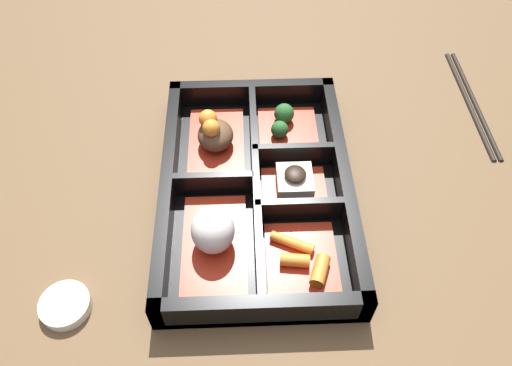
{
  "coord_description": "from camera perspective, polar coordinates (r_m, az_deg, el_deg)",
  "views": [
    {
      "loc": [
        -0.36,
        0.01,
        0.48
      ],
      "look_at": [
        0.0,
        0.0,
        0.03
      ],
      "focal_mm": 35.0,
      "sensor_mm": 36.0,
      "label": 1
    }
  ],
  "objects": [
    {
      "name": "chopsticks",
      "position": [
        0.76,
        23.48,
        8.55
      ],
      "size": [
        0.22,
        0.02,
        0.01
      ],
      "color": "black",
      "rests_on": "ground_plane"
    },
    {
      "name": "bowl_tofu",
      "position": [
        0.58,
        4.4,
        -0.03
      ],
      "size": [
        0.06,
        0.08,
        0.03
      ],
      "color": "#B22D19",
      "rests_on": "bento_base"
    },
    {
      "name": "bowl_stew",
      "position": [
        0.62,
        -4.73,
        5.31
      ],
      "size": [
        0.13,
        0.07,
        0.05
      ],
      "color": "#B22D19",
      "rests_on": "bento_base"
    },
    {
      "name": "bento_rim",
      "position": [
        0.58,
        0.14,
        -0.22
      ],
      "size": [
        0.32,
        0.22,
        0.04
      ],
      "color": "black",
      "rests_on": "ground_plane"
    },
    {
      "name": "sauce_dish",
      "position": [
        0.55,
        -20.97,
        -12.9
      ],
      "size": [
        0.05,
        0.05,
        0.01
      ],
      "color": "beige",
      "rests_on": "ground_plane"
    },
    {
      "name": "bowl_carrots",
      "position": [
        0.53,
        5.3,
        -8.55
      ],
      "size": [
        0.09,
        0.08,
        0.02
      ],
      "color": "#B22D19",
      "rests_on": "bento_base"
    },
    {
      "name": "bowl_greens",
      "position": [
        0.65,
        3.33,
        6.7
      ],
      "size": [
        0.08,
        0.08,
        0.03
      ],
      "color": "#B22D19",
      "rests_on": "bento_base"
    },
    {
      "name": "bowl_rice",
      "position": [
        0.53,
        -4.9,
        -5.85
      ],
      "size": [
        0.13,
        0.07,
        0.06
      ],
      "color": "#B22D19",
      "rests_on": "bento_base"
    },
    {
      "name": "bento_base",
      "position": [
        0.59,
        0.0,
        -1.21
      ],
      "size": [
        0.32,
        0.22,
        0.01
      ],
      "color": "black",
      "rests_on": "ground_plane"
    },
    {
      "name": "ground_plane",
      "position": [
        0.6,
        0.0,
        -1.5
      ],
      "size": [
        3.0,
        3.0,
        0.0
      ],
      "primitive_type": "plane",
      "color": "brown"
    }
  ]
}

